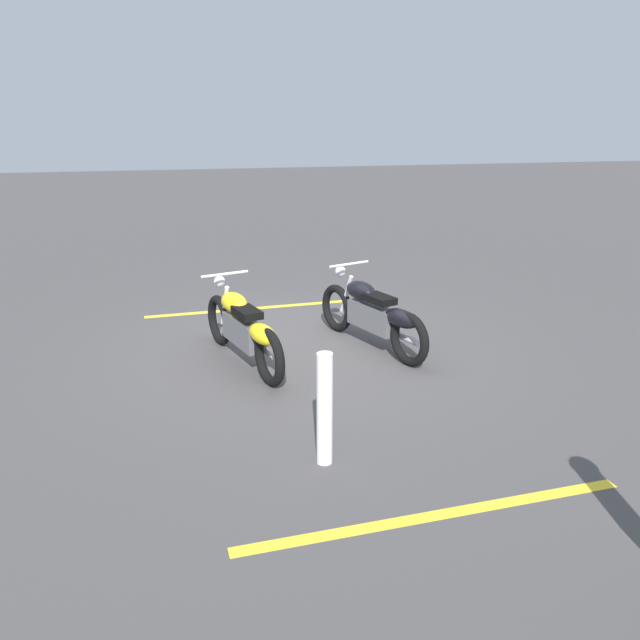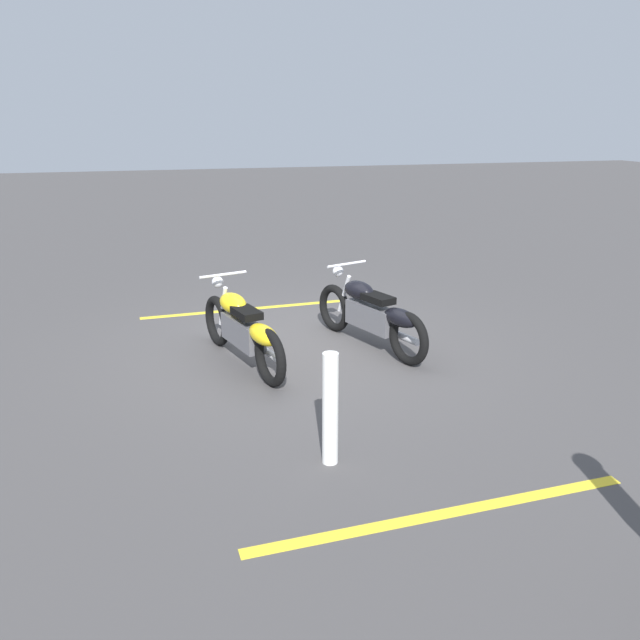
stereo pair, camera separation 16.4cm
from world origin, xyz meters
name	(u,v)px [view 2 (the right image)]	position (x,y,z in m)	size (l,w,h in m)	color
ground_plane	(302,347)	(0.00, 0.00, 0.00)	(60.00, 60.00, 0.00)	#474444
motorcycle_bright_foreground	(243,329)	(0.43, -0.83, 0.46)	(2.18, 0.82, 1.04)	black
motorcycle_dark_foreground	(372,314)	(0.27, 0.87, 0.46)	(2.15, 0.89, 1.04)	black
bollard_post	(330,409)	(2.92, -0.47, 0.51)	(0.14, 0.14, 1.03)	white
parking_stripe_near	(245,309)	(-1.90, -0.47, 0.00)	(3.20, 0.12, 0.01)	yellow
parking_stripe_mid	(445,513)	(3.90, 0.17, 0.00)	(3.20, 0.12, 0.01)	yellow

